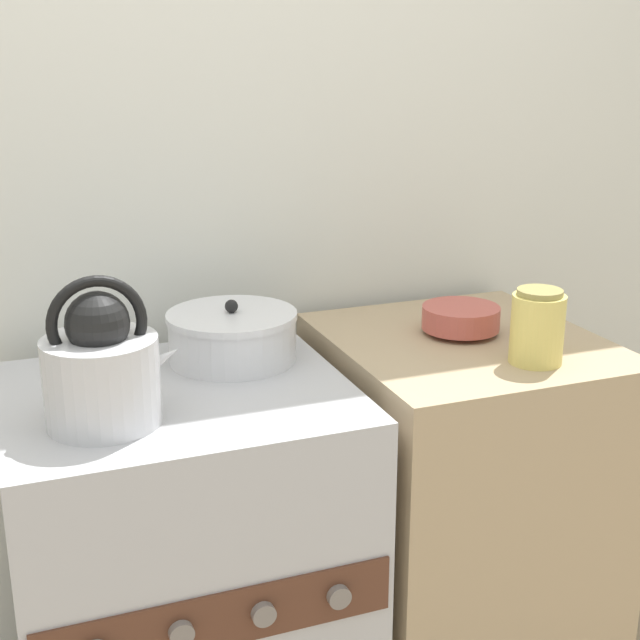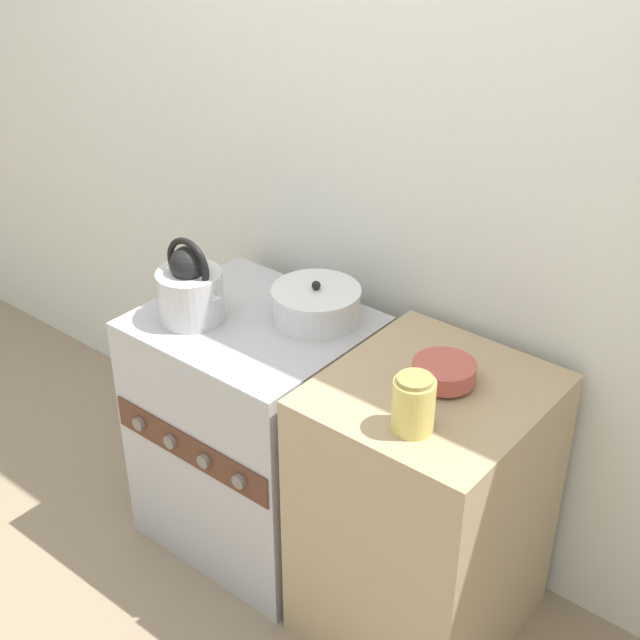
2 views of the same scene
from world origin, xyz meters
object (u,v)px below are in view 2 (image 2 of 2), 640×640
at_px(cooking_pot, 316,304).
at_px(storage_jar, 414,404).
at_px(enamel_bowl, 444,372).
at_px(stove, 256,430).
at_px(kettle, 190,289).

distance_m(cooking_pot, storage_jar, 0.63).
xyz_separation_m(enamel_bowl, storage_jar, (0.05, -0.22, 0.04)).
bearing_deg(enamel_bowl, cooking_pot, 171.51).
bearing_deg(enamel_bowl, stove, -175.22).
bearing_deg(storage_jar, kettle, 175.93).
xyz_separation_m(stove, cooking_pot, (0.15, 0.13, 0.48)).
relative_size(kettle, storage_jar, 1.76).
bearing_deg(cooking_pot, kettle, -141.83).
distance_m(kettle, cooking_pot, 0.39).
height_order(cooking_pot, enamel_bowl, cooking_pot).
bearing_deg(stove, storage_jar, -13.25).
relative_size(cooking_pot, storage_jar, 1.79).
relative_size(enamel_bowl, storage_jar, 1.13).
xyz_separation_m(stove, kettle, (-0.15, -0.11, 0.53)).
height_order(enamel_bowl, storage_jar, storage_jar).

